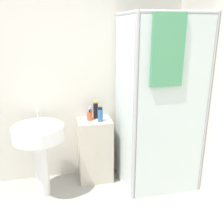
{
  "coord_description": "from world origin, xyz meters",
  "views": [
    {
      "loc": [
        0.15,
        -1.4,
        1.86
      ],
      "look_at": [
        0.72,
        1.18,
        0.98
      ],
      "focal_mm": 42.0,
      "sensor_mm": 36.0,
      "label": 1
    }
  ],
  "objects_px": {
    "soap_dispenser": "(90,116)",
    "shampoo_bottle_tall_black": "(96,110)",
    "lotion_bottle_white": "(90,113)",
    "sink": "(39,142)",
    "shampoo_bottle_blue": "(100,115)"
  },
  "relations": [
    {
      "from": "soap_dispenser",
      "to": "lotion_bottle_white",
      "type": "xyz_separation_m",
      "value": [
        0.01,
        0.07,
        0.01
      ]
    },
    {
      "from": "sink",
      "to": "soap_dispenser",
      "type": "height_order",
      "value": "sink"
    },
    {
      "from": "shampoo_bottle_blue",
      "to": "lotion_bottle_white",
      "type": "bearing_deg",
      "value": 128.75
    },
    {
      "from": "shampoo_bottle_blue",
      "to": "lotion_bottle_white",
      "type": "height_order",
      "value": "shampoo_bottle_blue"
    },
    {
      "from": "soap_dispenser",
      "to": "lotion_bottle_white",
      "type": "bearing_deg",
      "value": 78.8
    },
    {
      "from": "soap_dispenser",
      "to": "shampoo_bottle_blue",
      "type": "relative_size",
      "value": 0.77
    },
    {
      "from": "soap_dispenser",
      "to": "shampoo_bottle_blue",
      "type": "bearing_deg",
      "value": -27.87
    },
    {
      "from": "sink",
      "to": "shampoo_bottle_blue",
      "type": "height_order",
      "value": "sink"
    },
    {
      "from": "soap_dispenser",
      "to": "sink",
      "type": "bearing_deg",
      "value": -160.23
    },
    {
      "from": "sink",
      "to": "shampoo_bottle_tall_black",
      "type": "relative_size",
      "value": 4.53
    },
    {
      "from": "sink",
      "to": "lotion_bottle_white",
      "type": "relative_size",
      "value": 6.3
    },
    {
      "from": "sink",
      "to": "soap_dispenser",
      "type": "distance_m",
      "value": 0.65
    },
    {
      "from": "soap_dispenser",
      "to": "shampoo_bottle_tall_black",
      "type": "distance_m",
      "value": 0.11
    },
    {
      "from": "lotion_bottle_white",
      "to": "soap_dispenser",
      "type": "bearing_deg",
      "value": -101.2
    },
    {
      "from": "sink",
      "to": "shampoo_bottle_blue",
      "type": "xyz_separation_m",
      "value": [
        0.7,
        0.15,
        0.22
      ]
    }
  ]
}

